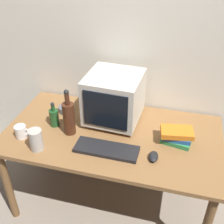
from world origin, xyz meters
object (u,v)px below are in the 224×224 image
crt_monitor (114,98)px  mug (21,132)px  keyboard (107,149)px  bottle_short (54,117)px  book_stack (177,136)px  metal_canister (36,140)px  computer_mouse (153,157)px  bottle_tall (69,117)px  cd_spindle (66,109)px

crt_monitor → mug: 0.69m
keyboard → bottle_short: size_ratio=2.14×
book_stack → metal_canister: bearing=-160.6°
keyboard → metal_canister: 0.46m
computer_mouse → bottle_short: (-0.75, 0.17, 0.05)m
keyboard → crt_monitor: bearing=97.4°
bottle_tall → bottle_short: bottle_tall is taller
bottle_short → mug: bottle_short is taller
mug → book_stack: bearing=12.1°
crt_monitor → cd_spindle: crt_monitor is taller
bottle_short → mug: 0.25m
bottle_short → crt_monitor: bearing=24.0°
bottle_short → cd_spindle: size_ratio=1.64×
computer_mouse → metal_canister: 0.76m
crt_monitor → keyboard: (0.04, -0.35, -0.18)m
keyboard → mug: 0.61m
mug → metal_canister: 0.19m
bottle_tall → metal_canister: bottle_tall is taller
cd_spindle → metal_canister: metal_canister is taller
computer_mouse → bottle_tall: 0.63m
keyboard → bottle_tall: 0.35m
keyboard → bottle_tall: (-0.30, 0.12, 0.12)m
book_stack → keyboard: bearing=-154.0°
mug → cd_spindle: 0.42m
keyboard → cd_spindle: (-0.44, 0.37, 0.01)m
bottle_tall → mug: bearing=-156.4°
crt_monitor → computer_mouse: bearing=-45.0°
bottle_tall → crt_monitor: bearing=41.8°
crt_monitor → metal_canister: 0.62m
crt_monitor → bottle_tall: size_ratio=1.16×
bottle_tall → bottle_short: 0.16m
mug → cd_spindle: bearing=65.5°
computer_mouse → metal_canister: size_ratio=0.67×
mug → keyboard: bearing=1.2°
keyboard → book_stack: (0.43, 0.21, 0.04)m
crt_monitor → bottle_tall: bearing=-138.2°
keyboard → computer_mouse: (0.31, 0.00, 0.01)m
book_stack → mug: book_stack is taller
book_stack → cd_spindle: bearing=169.8°
keyboard → bottle_tall: bottle_tall is taller
keyboard → metal_canister: (-0.45, -0.10, 0.06)m
metal_canister → computer_mouse: bearing=7.7°
crt_monitor → cd_spindle: size_ratio=3.38×
bottle_tall → metal_canister: 0.27m
bottle_short → book_stack: (0.88, 0.04, -0.02)m
crt_monitor → book_stack: size_ratio=1.74×
crt_monitor → bottle_short: bearing=-156.0°
crt_monitor → cd_spindle: bearing=178.0°
cd_spindle → crt_monitor: bearing=-2.0°
keyboard → cd_spindle: 0.57m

